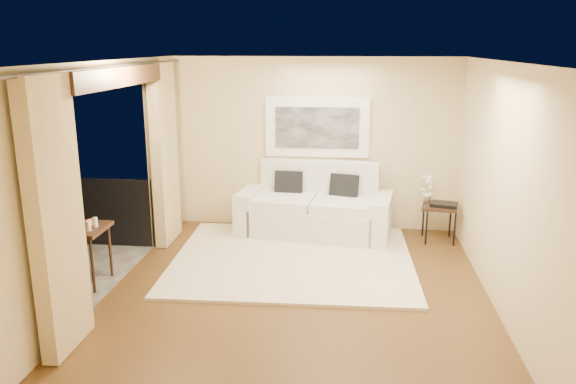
# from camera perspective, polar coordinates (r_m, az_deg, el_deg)

# --- Properties ---
(floor) EXTENTS (5.00, 5.00, 0.00)m
(floor) POSITION_cam_1_polar(r_m,az_deg,el_deg) (6.89, 1.04, -9.90)
(floor) COLOR brown
(floor) RESTS_ON ground
(room_shell) EXTENTS (5.00, 6.40, 5.00)m
(room_shell) POSITION_cam_1_polar(r_m,az_deg,el_deg) (6.81, -17.36, 11.11)
(room_shell) COLOR white
(room_shell) RESTS_ON ground
(balcony) EXTENTS (1.81, 2.60, 1.17)m
(balcony) POSITION_cam_1_polar(r_m,az_deg,el_deg) (7.83, -23.99, -6.74)
(balcony) COLOR #605B56
(balcony) RESTS_ON ground
(curtains) EXTENTS (0.16, 4.80, 2.64)m
(curtains) POSITION_cam_1_polar(r_m,az_deg,el_deg) (6.96, -16.47, 1.37)
(curtains) COLOR #CDB47E
(curtains) RESTS_ON ground
(artwork) EXTENTS (1.62, 0.07, 0.92)m
(artwork) POSITION_cam_1_polar(r_m,az_deg,el_deg) (8.80, 2.97, 6.55)
(artwork) COLOR white
(artwork) RESTS_ON room_shell
(rug) EXTENTS (3.32, 2.92, 0.04)m
(rug) POSITION_cam_1_polar(r_m,az_deg,el_deg) (7.76, 0.49, -6.81)
(rug) COLOR beige
(rug) RESTS_ON floor
(sofa) EXTENTS (2.43, 1.30, 1.11)m
(sofa) POSITION_cam_1_polar(r_m,az_deg,el_deg) (8.71, 2.79, -1.80)
(sofa) COLOR silver
(sofa) RESTS_ON floor
(side_table) EXTENTS (0.59, 0.59, 0.55)m
(side_table) POSITION_cam_1_polar(r_m,az_deg,el_deg) (8.68, 15.15, -1.69)
(side_table) COLOR #311C10
(side_table) RESTS_ON floor
(tray) EXTENTS (0.44, 0.37, 0.05)m
(tray) POSITION_cam_1_polar(r_m,az_deg,el_deg) (8.64, 15.59, -1.22)
(tray) COLOR black
(tray) RESTS_ON side_table
(orchid) EXTENTS (0.29, 0.28, 0.46)m
(orchid) POSITION_cam_1_polar(r_m,az_deg,el_deg) (8.75, 14.01, 0.50)
(orchid) COLOR white
(orchid) RESTS_ON side_table
(bistro_table) EXTENTS (0.62, 0.62, 0.73)m
(bistro_table) POSITION_cam_1_polar(r_m,az_deg,el_deg) (7.29, -20.40, -3.98)
(bistro_table) COLOR #311C10
(bistro_table) RESTS_ON balcony
(balcony_chair_far) EXTENTS (0.52, 0.52, 0.95)m
(balcony_chair_far) POSITION_cam_1_polar(r_m,az_deg,el_deg) (7.86, -25.78, -4.00)
(balcony_chair_far) COLOR #311C10
(balcony_chair_far) RESTS_ON balcony
(balcony_chair_near) EXTENTS (0.42, 0.43, 0.87)m
(balcony_chair_near) POSITION_cam_1_polar(r_m,az_deg,el_deg) (7.44, -24.42, -5.23)
(balcony_chair_near) COLOR #311C10
(balcony_chair_near) RESTS_ON balcony
(ice_bucket) EXTENTS (0.18, 0.18, 0.20)m
(ice_bucket) POSITION_cam_1_polar(r_m,az_deg,el_deg) (7.41, -21.23, -2.29)
(ice_bucket) COLOR silver
(ice_bucket) RESTS_ON bistro_table
(candle) EXTENTS (0.06, 0.06, 0.07)m
(candle) POSITION_cam_1_polar(r_m,az_deg,el_deg) (7.30, -19.46, -2.91)
(candle) COLOR #F73415
(candle) RESTS_ON bistro_table
(vase) EXTENTS (0.04, 0.04, 0.18)m
(vase) POSITION_cam_1_polar(r_m,az_deg,el_deg) (7.08, -21.62, -3.19)
(vase) COLOR white
(vase) RESTS_ON bistro_table
(glass_a) EXTENTS (0.06, 0.06, 0.12)m
(glass_a) POSITION_cam_1_polar(r_m,az_deg,el_deg) (7.08, -19.62, -3.26)
(glass_a) COLOR white
(glass_a) RESTS_ON bistro_table
(glass_b) EXTENTS (0.06, 0.06, 0.12)m
(glass_b) POSITION_cam_1_polar(r_m,az_deg,el_deg) (7.19, -19.01, -2.93)
(glass_b) COLOR white
(glass_b) RESTS_ON bistro_table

